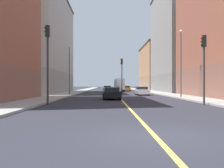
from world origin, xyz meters
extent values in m
plane|color=#292932|center=(0.00, 0.00, 0.00)|extent=(400.00, 400.00, 0.00)
cube|color=#9E9B93|center=(8.04, 49.00, 0.07)|extent=(3.14, 168.00, 0.15)
cube|color=#9E9B93|center=(-8.04, 49.00, 0.07)|extent=(3.14, 168.00, 0.15)
cube|color=#E5D14C|center=(0.00, 49.00, 0.01)|extent=(0.16, 154.00, 0.01)
cube|color=slate|center=(14.29, 45.72, 1.85)|extent=(9.36, 21.34, 3.70)
cube|color=gray|center=(14.29, 45.72, 12.89)|extent=(9.36, 21.34, 18.39)
cube|color=#8F6B4F|center=(14.29, 68.92, 2.07)|extent=(9.36, 22.43, 4.14)
cube|color=#A8754C|center=(14.29, 68.92, 8.70)|extent=(9.36, 22.43, 9.12)
cube|color=#4B3422|center=(14.29, 68.92, 13.46)|extent=(9.66, 22.73, 0.40)
cube|color=gray|center=(-14.29, 39.27, 1.99)|extent=(9.36, 25.10, 3.98)
cube|color=#9E9993|center=(-14.29, 39.27, 11.14)|extent=(9.36, 25.10, 14.32)
cylinder|color=#2D2D2D|center=(6.07, 11.73, 2.27)|extent=(0.16, 0.16, 4.53)
cube|color=black|center=(6.07, 11.73, 4.98)|extent=(0.28, 0.32, 0.90)
sphere|color=red|center=(5.91, 11.73, 5.25)|extent=(0.20, 0.20, 0.20)
sphere|color=#352204|center=(5.91, 11.73, 4.97)|extent=(0.20, 0.20, 0.20)
sphere|color=black|center=(5.91, 11.73, 4.69)|extent=(0.20, 0.20, 0.20)
cylinder|color=#2D2D2D|center=(-6.07, 11.73, 2.63)|extent=(0.16, 0.16, 5.26)
cube|color=black|center=(-6.07, 11.73, 5.71)|extent=(0.28, 0.32, 0.90)
sphere|color=#320404|center=(-6.23, 11.73, 5.98)|extent=(0.20, 0.20, 0.20)
sphere|color=#352204|center=(-6.23, 11.73, 5.70)|extent=(0.20, 0.20, 0.20)
sphere|color=green|center=(-6.23, 11.73, 5.42)|extent=(0.20, 0.20, 0.20)
cylinder|color=#2D2D2D|center=(0.88, 33.08, 2.46)|extent=(0.16, 0.16, 4.92)
cube|color=black|center=(0.88, 33.08, 5.37)|extent=(0.28, 0.32, 0.90)
sphere|color=#320404|center=(0.72, 33.08, 5.64)|extent=(0.20, 0.20, 0.20)
sphere|color=orange|center=(0.72, 33.08, 5.36)|extent=(0.20, 0.20, 0.20)
sphere|color=black|center=(0.72, 33.08, 5.08)|extent=(0.20, 0.20, 0.20)
cylinder|color=#4C4C51|center=(7.07, 21.23, 3.90)|extent=(0.14, 0.14, 7.49)
sphere|color=#EAEACC|center=(7.07, 21.23, 7.79)|extent=(0.36, 0.36, 0.36)
cylinder|color=#4C4C51|center=(-7.07, 29.20, 3.58)|extent=(0.14, 0.14, 6.86)
sphere|color=#EAEACC|center=(-7.07, 29.20, 7.16)|extent=(0.36, 0.36, 0.36)
cube|color=orange|center=(3.54, 57.62, 0.50)|extent=(1.82, 4.51, 0.56)
cube|color=black|center=(3.54, 57.78, 1.03)|extent=(1.60, 1.99, 0.50)
cylinder|color=black|center=(2.72, 59.02, 0.32)|extent=(0.22, 0.64, 0.64)
cylinder|color=black|center=(4.36, 59.02, 0.32)|extent=(0.22, 0.64, 0.64)
cylinder|color=black|center=(2.71, 56.23, 0.32)|extent=(0.22, 0.64, 0.64)
cylinder|color=black|center=(4.36, 56.22, 0.32)|extent=(0.22, 0.64, 0.64)
cube|color=black|center=(-1.03, 19.36, 0.53)|extent=(1.97, 4.58, 0.62)
cube|color=black|center=(-1.04, 19.58, 1.07)|extent=(1.67, 2.16, 0.45)
cylinder|color=black|center=(-1.91, 20.73, 0.32)|extent=(0.24, 0.65, 0.64)
cylinder|color=black|center=(-0.26, 20.79, 0.32)|extent=(0.24, 0.65, 0.64)
cylinder|color=black|center=(-1.81, 17.93, 0.32)|extent=(0.24, 0.65, 0.64)
cylinder|color=black|center=(-0.16, 17.99, 0.32)|extent=(0.24, 0.65, 0.64)
cube|color=white|center=(3.77, 30.18, 0.55)|extent=(1.79, 4.46, 0.65)
cube|color=black|center=(3.77, 30.39, 1.08)|extent=(1.58, 2.05, 0.41)
cylinder|color=black|center=(2.95, 31.56, 0.32)|extent=(0.22, 0.64, 0.64)
cylinder|color=black|center=(4.58, 31.56, 0.32)|extent=(0.22, 0.64, 0.64)
cylinder|color=black|center=(2.95, 28.80, 0.32)|extent=(0.22, 0.64, 0.64)
cylinder|color=black|center=(4.58, 28.80, 0.32)|extent=(0.22, 0.64, 0.64)
cube|color=maroon|center=(-1.50, 48.71, 0.54)|extent=(1.91, 3.98, 0.64)
cube|color=black|center=(-1.50, 48.72, 1.10)|extent=(1.66, 2.03, 0.47)
cylinder|color=black|center=(-2.37, 49.92, 0.32)|extent=(0.23, 0.64, 0.64)
cylinder|color=black|center=(-0.68, 49.95, 0.32)|extent=(0.23, 0.64, 0.64)
cylinder|color=black|center=(-2.33, 47.48, 0.32)|extent=(0.23, 0.64, 0.64)
cylinder|color=black|center=(-0.64, 47.51, 0.32)|extent=(0.23, 0.64, 0.64)
cube|color=navy|center=(1.28, 53.78, 1.34)|extent=(2.21, 2.18, 1.98)
cube|color=silver|center=(1.28, 49.66, 1.71)|extent=(2.21, 5.13, 2.52)
cylinder|color=black|center=(0.27, 53.39, 0.45)|extent=(0.30, 0.90, 0.90)
cylinder|color=black|center=(2.29, 53.39, 0.45)|extent=(0.30, 0.90, 0.90)
cylinder|color=black|center=(0.27, 48.57, 0.45)|extent=(0.30, 0.90, 0.90)
cylinder|color=black|center=(2.29, 48.57, 0.45)|extent=(0.30, 0.90, 0.90)
camera|label=1|loc=(-1.45, -7.59, 1.58)|focal=40.05mm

